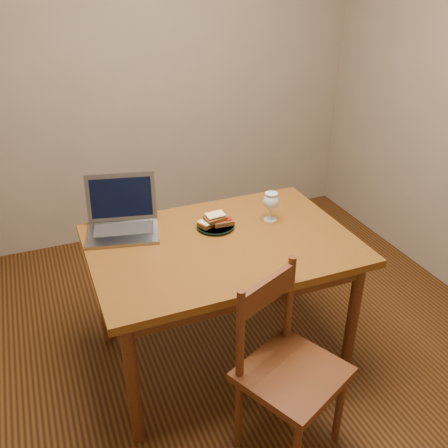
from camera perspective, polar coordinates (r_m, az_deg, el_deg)
name	(u,v)px	position (r m, az deg, el deg)	size (l,w,h in m)	color
floor	(236,353)	(2.95, 1.34, -14.50)	(3.20, 3.20, 0.02)	black
back_wall	(148,66)	(3.75, -8.66, 17.46)	(3.20, 0.02, 2.60)	gray
table	(222,256)	(2.52, -0.23, -3.70)	(1.30, 0.90, 0.74)	#4C2C0C
chair	(289,362)	(2.21, 7.41, -15.36)	(0.54, 0.53, 0.44)	#40230D
plate	(216,226)	(2.60, -0.96, -0.25)	(0.20, 0.20, 0.02)	black
sandwich_cheese	(209,222)	(2.59, -1.72, 0.21)	(0.11, 0.07, 0.03)	#381E0C
sandwich_tomato	(223,221)	(2.59, -0.10, 0.29)	(0.11, 0.06, 0.03)	#381E0C
sandwich_top	(215,218)	(2.58, -1.00, 0.74)	(0.11, 0.07, 0.03)	#381E0C
milk_glass	(271,207)	(2.65, 5.37, 1.99)	(0.08, 0.08, 0.16)	white
laptop	(122,216)	(2.62, -11.55, 0.89)	(0.42, 0.40, 0.26)	slate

